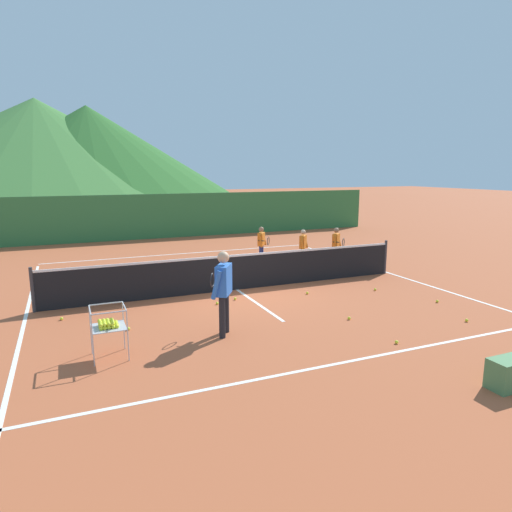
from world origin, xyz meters
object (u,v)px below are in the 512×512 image
object	(u,v)px
student_2	(336,243)
tennis_ball_7	(349,318)
student_1	(303,244)
tennis_ball_1	(217,303)
tennis_ball_9	(397,342)
tennis_ball_0	(235,299)
tennis_ball_6	(62,319)
tennis_ball_3	(467,320)
tennis_ball_4	(128,329)
ball_cart	(108,324)
tennis_ball_2	(307,293)
student_0	(262,242)
tennis_ball_5	(437,301)
tennis_net	(237,272)
instructor	(223,285)
tennis_ball_8	(375,289)

from	to	relation	value
student_2	tennis_ball_7	world-z (taller)	student_2
student_1	tennis_ball_1	world-z (taller)	student_1
tennis_ball_1	tennis_ball_9	size ratio (longest dim) A/B	1.00
tennis_ball_0	tennis_ball_6	xyz separation A→B (m)	(-4.00, 0.04, 0.00)
tennis_ball_3	tennis_ball_4	xyz separation A→B (m)	(-6.74, 2.32, 0.00)
tennis_ball_4	ball_cart	bearing A→B (deg)	-110.99
tennis_ball_0	tennis_ball_2	xyz separation A→B (m)	(1.92, -0.25, 0.00)
student_0	tennis_ball_3	world-z (taller)	student_0
tennis_ball_5	ball_cart	bearing A→B (deg)	-178.11
student_1	tennis_ball_3	size ratio (longest dim) A/B	18.30
student_1	tennis_net	bearing A→B (deg)	-147.76
student_2	ball_cart	size ratio (longest dim) A/B	1.43
student_1	tennis_ball_9	xyz separation A→B (m)	(-1.74, -6.75, -0.71)
tennis_ball_4	tennis_ball_1	bearing A→B (deg)	23.76
tennis_ball_1	tennis_ball_9	xyz separation A→B (m)	(2.31, -3.69, 0.00)
student_0	tennis_ball_5	world-z (taller)	student_0
tennis_ball_0	tennis_ball_4	distance (m)	2.99
student_2	tennis_ball_5	size ratio (longest dim) A/B	18.96
tennis_ball_1	tennis_ball_6	bearing A→B (deg)	176.11
student_0	tennis_ball_9	size ratio (longest dim) A/B	18.81
tennis_ball_0	tennis_ball_3	xyz separation A→B (m)	(3.99, -3.49, 0.00)
tennis_ball_4	tennis_ball_5	bearing A→B (deg)	-7.77
tennis_ball_7	tennis_ball_0	bearing A→B (deg)	126.36
tennis_net	ball_cart	distance (m)	4.90
instructor	tennis_ball_4	distance (m)	2.20
student_0	tennis_ball_1	xyz separation A→B (m)	(-2.95, -4.02, -0.74)
student_1	ball_cart	distance (m)	8.56
instructor	tennis_ball_8	size ratio (longest dim) A/B	24.62
ball_cart	tennis_ball_5	world-z (taller)	ball_cart
ball_cart	tennis_ball_0	world-z (taller)	ball_cart
tennis_ball_5	student_2	bearing A→B (deg)	88.48
student_1	student_2	distance (m)	1.15
tennis_ball_3	tennis_ball_4	world-z (taller)	same
ball_cart	student_2	bearing A→B (deg)	32.31
student_1	tennis_ball_6	world-z (taller)	student_1
student_1	tennis_ball_1	distance (m)	5.12
tennis_net	tennis_ball_3	bearing A→B (deg)	-50.59
student_1	tennis_ball_4	distance (m)	7.48
student_0	tennis_ball_2	bearing A→B (deg)	-96.89
tennis_ball_7	tennis_ball_8	xyz separation A→B (m)	(2.03, 1.72, 0.00)
tennis_ball_5	tennis_ball_6	xyz separation A→B (m)	(-8.48, 2.20, 0.00)
tennis_ball_3	tennis_ball_4	size ratio (longest dim) A/B	1.00
student_1	tennis_ball_4	bearing A→B (deg)	-147.20
tennis_ball_2	tennis_ball_9	xyz separation A→B (m)	(-0.15, -3.63, 0.00)
tennis_ball_0	tennis_ball_1	world-z (taller)	same
tennis_ball_0	student_0	bearing A→B (deg)	57.72
instructor	tennis_ball_6	distance (m)	3.81
student_2	tennis_ball_0	size ratio (longest dim) A/B	18.96
ball_cart	tennis_ball_8	size ratio (longest dim) A/B	13.22
student_1	student_2	bearing A→B (deg)	-16.18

